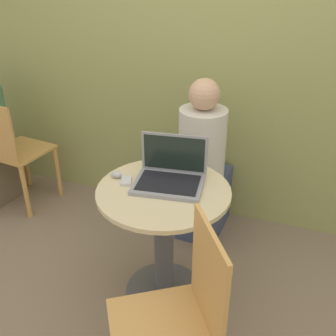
{
  "coord_description": "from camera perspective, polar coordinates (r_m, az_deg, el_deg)",
  "views": [
    {
      "loc": [
        0.6,
        -1.62,
        1.78
      ],
      "look_at": [
        0.01,
        0.05,
        0.82
      ],
      "focal_mm": 42.0,
      "sensor_mm": 36.0,
      "label": 1
    }
  ],
  "objects": [
    {
      "name": "chair_empty",
      "position": [
        1.7,
        1.37,
        -21.51
      ],
      "size": [
        0.55,
        0.55,
        0.91
      ],
      "color": "tan",
      "rests_on": "ground_plane"
    },
    {
      "name": "person_seated",
      "position": [
        2.66,
        5.12,
        -0.76
      ],
      "size": [
        0.31,
        0.48,
        1.15
      ],
      "color": "#3D4766",
      "rests_on": "ground_plane"
    },
    {
      "name": "computer_mouse",
      "position": [
        2.14,
        -7.48,
        -0.96
      ],
      "size": [
        0.06,
        0.04,
        0.04
      ],
      "color": "#B2B2B7",
      "rests_on": "round_table"
    },
    {
      "name": "cell_phone",
      "position": [
        2.09,
        -6.09,
        -1.91
      ],
      "size": [
        0.08,
        0.1,
        0.02
      ],
      "color": "silver",
      "rests_on": "round_table"
    },
    {
      "name": "round_table",
      "position": [
        2.16,
        -0.62,
        -8.66
      ],
      "size": [
        0.7,
        0.7,
        0.72
      ],
      "color": "#4C4C51",
      "rests_on": "ground_plane"
    },
    {
      "name": "back_wall",
      "position": [
        2.68,
        6.71,
        18.03
      ],
      "size": [
        7.0,
        0.05,
        2.6
      ],
      "color": "#939956",
      "rests_on": "ground_plane"
    },
    {
      "name": "chair_background",
      "position": [
        3.21,
        -21.5,
        2.11
      ],
      "size": [
        0.45,
        0.45,
        0.88
      ],
      "color": "tan",
      "rests_on": "ground_plane"
    },
    {
      "name": "ground_plane",
      "position": [
        2.48,
        -0.56,
        -17.42
      ],
      "size": [
        12.0,
        12.0,
        0.0
      ],
      "primitive_type": "plane",
      "color": "#7F6B56"
    },
    {
      "name": "laptop",
      "position": [
        2.06,
        0.3,
        -0.97
      ],
      "size": [
        0.39,
        0.31,
        0.24
      ],
      "color": "gray",
      "rests_on": "round_table"
    }
  ]
}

